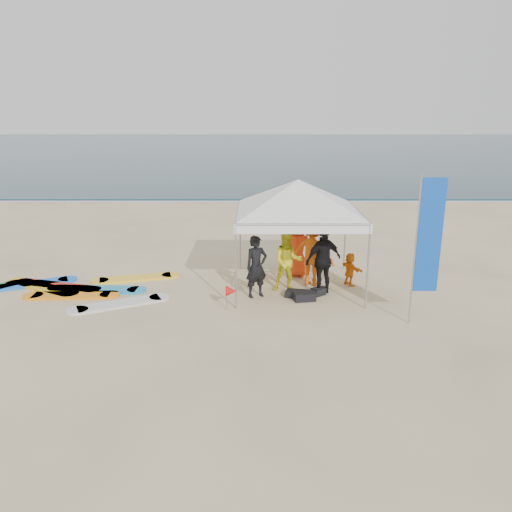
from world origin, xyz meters
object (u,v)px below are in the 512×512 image
at_px(person_yellow, 288,261).
at_px(canopy_tent, 298,180).
at_px(person_seated, 350,269).
at_px(surfboard_spread, 68,289).
at_px(person_black_b, 323,260).
at_px(person_orange_a, 312,252).
at_px(person_black_a, 256,267).
at_px(feather_flag, 428,238).
at_px(marker_pennant, 231,291).
at_px(person_orange_b, 297,248).

xyz_separation_m(person_yellow, canopy_tent, (0.27, 0.30, 2.22)).
xyz_separation_m(person_seated, surfboard_spread, (-8.00, -0.46, -0.45)).
distance_m(person_black_b, canopy_tent, 2.28).
distance_m(person_orange_a, person_black_b, 0.75).
distance_m(person_black_a, surfboard_spread, 5.39).
height_order(canopy_tent, feather_flag, feather_flag).
bearing_deg(feather_flag, surfboard_spread, 166.33).
relative_size(person_yellow, surfboard_spread, 0.29).
distance_m(person_black_a, feather_flag, 4.45).
bearing_deg(marker_pennant, person_yellow, 43.34).
relative_size(person_seated, marker_pennant, 1.51).
height_order(person_orange_a, person_seated, person_orange_a).
distance_m(person_orange_a, canopy_tent, 2.15).
distance_m(person_black_b, person_seated, 1.18).
relative_size(person_seated, canopy_tent, 0.21).
relative_size(person_yellow, canopy_tent, 0.36).
xyz_separation_m(person_black_b, canopy_tent, (-0.69, 0.50, 2.12)).
height_order(person_orange_a, person_black_b, person_orange_a).
bearing_deg(canopy_tent, person_black_a, -145.27).
bearing_deg(canopy_tent, person_orange_b, 84.18).
relative_size(person_seated, feather_flag, 0.27).
xyz_separation_m(person_yellow, surfboard_spread, (-6.18, -0.02, -0.81)).
xyz_separation_m(person_black_a, surfboard_spread, (-5.31, 0.47, -0.81)).
relative_size(person_yellow, person_orange_a, 0.87).
distance_m(person_orange_a, person_seated, 1.19).
bearing_deg(person_black_a, surfboard_spread, 148.62).
height_order(person_black_b, surfboard_spread, person_black_b).
bearing_deg(person_black_a, person_orange_b, 28.83).
bearing_deg(person_orange_b, person_orange_a, 124.77).
bearing_deg(person_yellow, person_orange_a, 31.31).
bearing_deg(surfboard_spread, person_yellow, 0.16).
distance_m(person_black_a, person_seated, 2.87).
height_order(person_seated, surfboard_spread, person_seated).
distance_m(person_orange_b, canopy_tent, 2.40).
height_order(person_black_b, marker_pennant, person_black_b).
height_order(person_black_b, person_orange_b, person_black_b).
relative_size(person_seated, surfboard_spread, 0.16).
relative_size(person_black_a, feather_flag, 0.48).
xyz_separation_m(person_seated, canopy_tent, (-1.55, -0.15, 2.58)).
bearing_deg(person_black_b, person_black_a, -19.06).
distance_m(person_orange_b, marker_pennant, 3.32).
bearing_deg(person_yellow, person_seated, 10.12).
distance_m(person_black_a, person_black_b, 1.85).
bearing_deg(person_yellow, person_black_b, -15.39).
distance_m(feather_flag, surfboard_spread, 9.69).
distance_m(person_yellow, person_orange_b, 1.34).
xyz_separation_m(person_orange_b, person_seated, (1.45, -0.85, -0.40)).
bearing_deg(canopy_tent, person_black_b, -36.03).
bearing_deg(person_seated, person_orange_b, 33.32).
bearing_deg(canopy_tent, person_yellow, -131.56).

